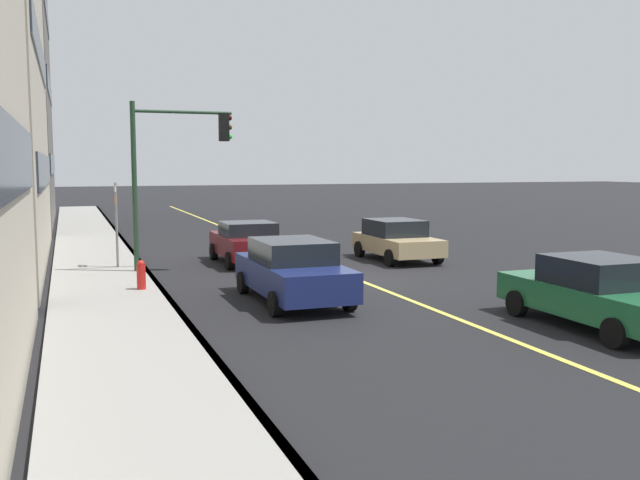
{
  "coord_description": "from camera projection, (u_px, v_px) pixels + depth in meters",
  "views": [
    {
      "loc": [
        -19.76,
        8.28,
        3.49
      ],
      "look_at": [
        -1.73,
        1.72,
        1.43
      ],
      "focal_mm": 39.24,
      "sensor_mm": 36.0,
      "label": 1
    }
  ],
  "objects": [
    {
      "name": "fire_hydrant",
      "position": [
        141.0,
        278.0,
        18.85
      ],
      "size": [
        0.24,
        0.24,
        0.94
      ],
      "color": "red",
      "rests_on": "ground"
    },
    {
      "name": "street_sign_post",
      "position": [
        116.0,
        219.0,
        22.9
      ],
      "size": [
        0.6,
        0.08,
        2.92
      ],
      "color": "slate",
      "rests_on": "ground"
    },
    {
      "name": "curb_edge",
      "position": [
        158.0,
        287.0,
        19.62
      ],
      "size": [
        80.0,
        0.16,
        0.15
      ],
      "primitive_type": "cube",
      "color": "slate",
      "rests_on": "ground"
    },
    {
      "name": "lane_stripe_center",
      "position": [
        353.0,
        278.0,
        21.65
      ],
      "size": [
        80.0,
        0.16,
        0.01
      ],
      "primitive_type": "cube",
      "color": "#D8CC4C",
      "rests_on": "ground"
    },
    {
      "name": "car_navy",
      "position": [
        292.0,
        270.0,
        17.86
      ],
      "size": [
        4.73,
        2.07,
        1.59
      ],
      "color": "navy",
      "rests_on": "ground"
    },
    {
      "name": "car_maroon",
      "position": [
        247.0,
        242.0,
        24.82
      ],
      "size": [
        4.07,
        2.1,
        1.49
      ],
      "color": "#591116",
      "rests_on": "ground"
    },
    {
      "name": "sidewalk_slab",
      "position": [
        107.0,
        290.0,
        19.15
      ],
      "size": [
        80.0,
        2.93,
        0.15
      ],
      "primitive_type": "cube",
      "color": "gray",
      "rests_on": "ground"
    },
    {
      "name": "ground",
      "position": [
        353.0,
        278.0,
        21.65
      ],
      "size": [
        200.0,
        200.0,
        0.0
      ],
      "primitive_type": "plane",
      "color": "black"
    },
    {
      "name": "car_tan",
      "position": [
        396.0,
        239.0,
        25.69
      ],
      "size": [
        4.08,
        2.07,
        1.49
      ],
      "color": "tan",
      "rests_on": "ground"
    },
    {
      "name": "traffic_light_mast",
      "position": [
        173.0,
        158.0,
        22.17
      ],
      "size": [
        0.28,
        3.22,
        5.46
      ],
      "color": "#1E3823",
      "rests_on": "ground"
    },
    {
      "name": "car_green",
      "position": [
        598.0,
        292.0,
        15.03
      ],
      "size": [
        4.68,
        2.13,
        1.53
      ],
      "color": "#1E6038",
      "rests_on": "ground"
    }
  ]
}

